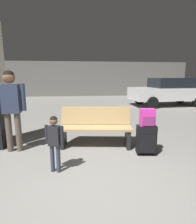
% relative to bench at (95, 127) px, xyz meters
% --- Properties ---
extents(ground_plane, '(18.00, 18.00, 0.10)m').
position_rel_bench_xyz_m(ground_plane, '(-0.11, 2.37, -0.49)').
color(ground_plane, gray).
extents(garage_back_wall, '(18.00, 0.12, 2.80)m').
position_rel_bench_xyz_m(garage_back_wall, '(-0.11, 11.23, 0.96)').
color(garage_back_wall, slate).
rests_on(garage_back_wall, ground_plane).
extents(bench, '(1.65, 0.72, 0.89)m').
position_rel_bench_xyz_m(bench, '(0.00, 0.00, 0.00)').
color(bench, tan).
rests_on(bench, ground_plane).
extents(suitcase, '(0.40, 0.27, 0.60)m').
position_rel_bench_xyz_m(suitcase, '(0.96, -0.60, -0.12)').
color(suitcase, black).
rests_on(suitcase, ground_plane).
extents(backpack_bright, '(0.29, 0.21, 0.34)m').
position_rel_bench_xyz_m(backpack_bright, '(0.96, -0.60, 0.33)').
color(backpack_bright, '#D833A5').
rests_on(backpack_bright, suitcase).
extents(child, '(0.31, 0.23, 0.95)m').
position_rel_bench_xyz_m(child, '(-0.77, -1.08, 0.14)').
color(child, '#33384C').
rests_on(child, ground_plane).
extents(adult, '(0.58, 0.23, 1.68)m').
position_rel_bench_xyz_m(adult, '(-1.73, -0.11, 0.60)').
color(adult, brown).
rests_on(adult, ground_plane).
extents(parked_car_side, '(4.20, 1.99, 1.51)m').
position_rel_bench_xyz_m(parked_car_side, '(4.58, 5.54, 0.36)').
color(parked_car_side, silver).
rests_on(parked_car_side, ground_plane).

